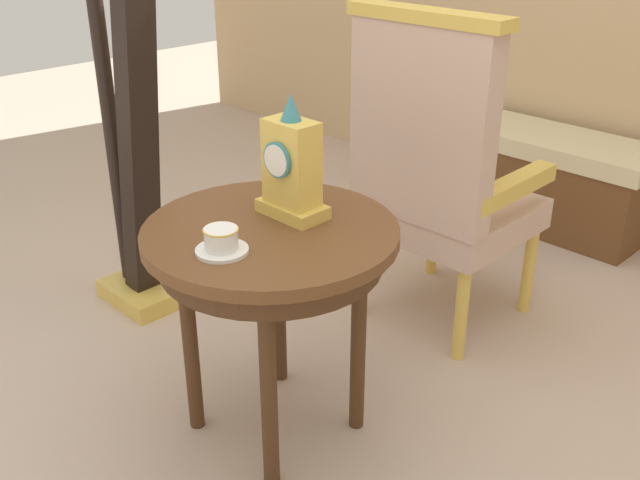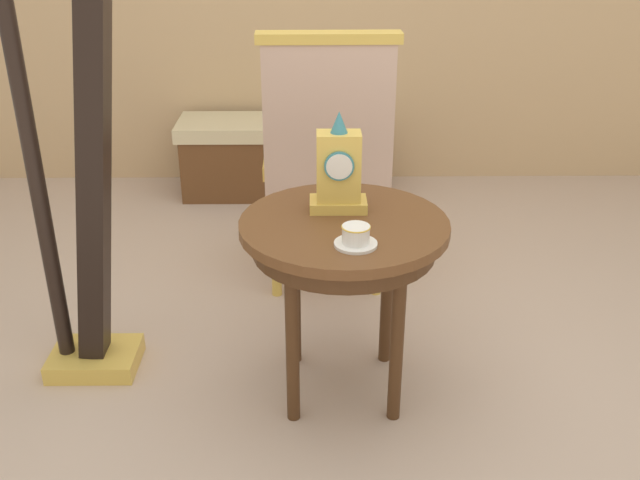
% 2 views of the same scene
% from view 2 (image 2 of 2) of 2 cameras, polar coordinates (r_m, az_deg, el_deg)
% --- Properties ---
extents(ground_plane, '(10.00, 10.00, 0.00)m').
position_cam_2_polar(ground_plane, '(2.63, 0.92, -12.08)').
color(ground_plane, '#BCA38E').
extents(side_table, '(0.68, 0.68, 0.66)m').
position_cam_2_polar(side_table, '(2.37, 1.89, -0.25)').
color(side_table, brown).
rests_on(side_table, ground).
extents(teacup_left, '(0.13, 0.13, 0.06)m').
position_cam_2_polar(teacup_left, '(2.16, 2.85, 0.27)').
color(teacup_left, white).
rests_on(teacup_left, side_table).
extents(mantel_clock, '(0.19, 0.11, 0.34)m').
position_cam_2_polar(mantel_clock, '(2.37, 1.48, 5.44)').
color(mantel_clock, gold).
rests_on(mantel_clock, side_table).
extents(armchair, '(0.56, 0.54, 1.14)m').
position_cam_2_polar(armchair, '(3.09, 0.48, 6.42)').
color(armchair, '#CCA893').
rests_on(armchair, ground).
extents(harp, '(0.40, 0.24, 1.80)m').
position_cam_2_polar(harp, '(2.55, -18.59, 4.02)').
color(harp, gold).
rests_on(harp, ground).
extents(window_bench, '(1.17, 0.40, 0.44)m').
position_cam_2_polar(window_bench, '(4.27, -3.17, 6.62)').
color(window_bench, beige).
rests_on(window_bench, ground).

